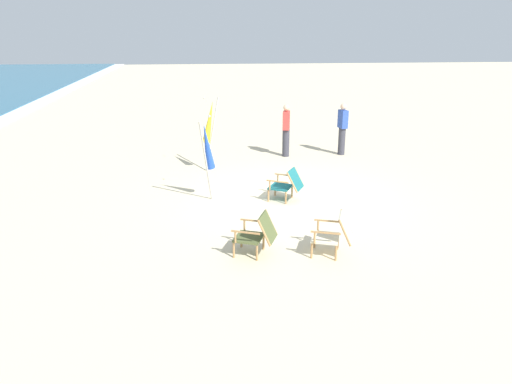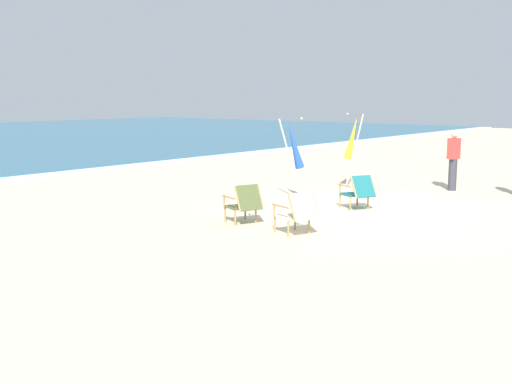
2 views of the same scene
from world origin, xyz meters
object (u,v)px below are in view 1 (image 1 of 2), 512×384
at_px(beach_chair_far_center, 287,184).
at_px(beach_chair_mid_center, 257,233).
at_px(umbrella_furled_yellow, 209,123).
at_px(umbrella_furled_blue, 207,147).
at_px(person_near_chairs, 342,129).
at_px(beach_chair_back_left, 335,233).
at_px(person_by_waterline, 286,130).

height_order(beach_chair_far_center, beach_chair_mid_center, beach_chair_mid_center).
bearing_deg(umbrella_furled_yellow, beach_chair_mid_center, -171.48).
bearing_deg(umbrella_furled_blue, person_near_chairs, -45.95).
relative_size(beach_chair_mid_center, person_near_chairs, 0.54).
distance_m(beach_chair_far_center, umbrella_furled_yellow, 3.42).
bearing_deg(beach_chair_far_center, beach_chair_back_left, -171.85).
relative_size(umbrella_furled_yellow, person_near_chairs, 1.28).
bearing_deg(person_by_waterline, beach_chair_back_left, 178.88).
height_order(beach_chair_far_center, beach_chair_back_left, beach_chair_back_left).
xyz_separation_m(beach_chair_mid_center, umbrella_furled_blue, (2.90, 0.89, 0.90)).
distance_m(beach_chair_mid_center, person_by_waterline, 7.09).
bearing_deg(beach_chair_back_left, beach_chair_mid_center, 84.64).
bearing_deg(beach_chair_back_left, beach_chair_far_center, 8.15).
xyz_separation_m(beach_chair_far_center, umbrella_furled_yellow, (2.75, 1.80, 0.94)).
xyz_separation_m(beach_chair_back_left, umbrella_furled_blue, (3.03, 2.28, 0.90)).
bearing_deg(person_near_chairs, person_by_waterline, 92.01).
xyz_separation_m(beach_chair_back_left, person_by_waterline, (7.05, -0.14, 0.41)).
distance_m(beach_chair_far_center, person_near_chairs, 4.79).
height_order(umbrella_furled_yellow, umbrella_furled_blue, umbrella_furled_yellow).
relative_size(beach_chair_back_left, beach_chair_mid_center, 0.98).
distance_m(beach_chair_mid_center, umbrella_furled_blue, 3.17).
bearing_deg(beach_chair_far_center, person_near_chairs, -29.62).
bearing_deg(person_by_waterline, beach_chair_far_center, 172.19).
distance_m(beach_chair_far_center, person_by_waterline, 4.15).
distance_m(beach_chair_mid_center, umbrella_furled_yellow, 5.72).
bearing_deg(beach_chair_mid_center, beach_chair_far_center, -18.80).
xyz_separation_m(umbrella_furled_yellow, person_by_waterline, (1.34, -2.36, -0.53)).
height_order(beach_chair_far_center, person_near_chairs, person_near_chairs).
distance_m(beach_chair_back_left, umbrella_furled_blue, 3.90).
relative_size(beach_chair_mid_center, person_by_waterline, 0.54).
bearing_deg(person_near_chairs, umbrella_furled_yellow, 108.65).
bearing_deg(beach_chair_back_left, person_near_chairs, -15.25).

